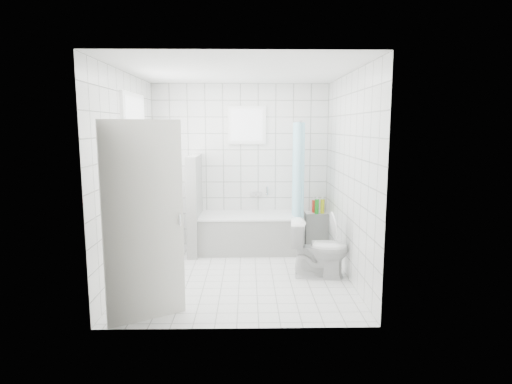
{
  "coord_description": "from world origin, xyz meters",
  "views": [
    {
      "loc": [
        0.11,
        -5.38,
        1.93
      ],
      "look_at": [
        0.22,
        0.35,
        1.05
      ],
      "focal_mm": 30.0,
      "sensor_mm": 36.0,
      "label": 1
    }
  ],
  "objects": [
    {
      "name": "window_left",
      "position": [
        -1.35,
        0.3,
        1.6
      ],
      "size": [
        0.01,
        0.9,
        1.4
      ],
      "primitive_type": "cube",
      "color": "white",
      "rests_on": "wall_left"
    },
    {
      "name": "sill_bottles",
      "position": [
        -1.3,
        0.26,
        1.04
      ],
      "size": [
        0.17,
        0.82,
        0.31
      ],
      "color": "silver",
      "rests_on": "window_sill"
    },
    {
      "name": "wall_right",
      "position": [
        1.4,
        0.0,
        1.3
      ],
      "size": [
        0.02,
        3.0,
        2.6
      ],
      "primitive_type": "cube",
      "color": "white",
      "rests_on": "ground"
    },
    {
      "name": "tub_faucet",
      "position": [
        0.24,
        1.46,
        0.85
      ],
      "size": [
        0.18,
        0.06,
        0.06
      ],
      "primitive_type": "cube",
      "color": "silver",
      "rests_on": "wall_back"
    },
    {
      "name": "toilet",
      "position": [
        1.03,
        -0.07,
        0.37
      ],
      "size": [
        0.77,
        0.49,
        0.75
      ],
      "primitive_type": "imported",
      "rotation": [
        0.0,
        0.0,
        1.47
      ],
      "color": "white",
      "rests_on": "ground"
    },
    {
      "name": "ground",
      "position": [
        0.0,
        0.0,
        0.0
      ],
      "size": [
        3.0,
        3.0,
        0.0
      ],
      "primitive_type": "plane",
      "color": "white",
      "rests_on": "ground"
    },
    {
      "name": "ceiling",
      "position": [
        0.0,
        0.0,
        2.6
      ],
      "size": [
        3.0,
        3.0,
        0.0
      ],
      "primitive_type": "plane",
      "rotation": [
        3.14,
        0.0,
        0.0
      ],
      "color": "white",
      "rests_on": "ground"
    },
    {
      "name": "ledge_bottles",
      "position": [
        1.23,
        1.33,
        0.66
      ],
      "size": [
        0.19,
        0.18,
        0.24
      ],
      "color": "yellow",
      "rests_on": "tiled_ledge"
    },
    {
      "name": "wall_front",
      "position": [
        0.0,
        -1.5,
        1.3
      ],
      "size": [
        2.8,
        0.02,
        2.6
      ],
      "primitive_type": "cube",
      "color": "white",
      "rests_on": "ground"
    },
    {
      "name": "wall_back",
      "position": [
        0.0,
        1.5,
        1.3
      ],
      "size": [
        2.8,
        0.02,
        2.6
      ],
      "primitive_type": "cube",
      "color": "white",
      "rests_on": "ground"
    },
    {
      "name": "partition_wall",
      "position": [
        -0.7,
        1.07,
        0.75
      ],
      "size": [
        0.15,
        0.85,
        1.5
      ],
      "primitive_type": "cube",
      "color": "white",
      "rests_on": "ground"
    },
    {
      "name": "wall_left",
      "position": [
        -1.4,
        0.0,
        1.3
      ],
      "size": [
        0.02,
        3.0,
        2.6
      ],
      "primitive_type": "cube",
      "color": "white",
      "rests_on": "ground"
    },
    {
      "name": "bathtub",
      "position": [
        0.14,
        1.12,
        0.29
      ],
      "size": [
        1.56,
        0.77,
        0.58
      ],
      "color": "white",
      "rests_on": "ground"
    },
    {
      "name": "curtain_rod",
      "position": [
        0.86,
        1.1,
        2.0
      ],
      "size": [
        0.02,
        0.8,
        0.02
      ],
      "primitive_type": "cylinder",
      "rotation": [
        1.57,
        0.0,
        0.0
      ],
      "color": "silver",
      "rests_on": "wall_back"
    },
    {
      "name": "window_sill",
      "position": [
        -1.31,
        0.3,
        0.86
      ],
      "size": [
        0.18,
        1.02,
        0.08
      ],
      "primitive_type": "cube",
      "color": "white",
      "rests_on": "wall_left"
    },
    {
      "name": "tiled_ledge",
      "position": [
        1.25,
        1.38,
        0.28
      ],
      "size": [
        0.4,
        0.24,
        0.55
      ],
      "primitive_type": "cube",
      "color": "white",
      "rests_on": "ground"
    },
    {
      "name": "door",
      "position": [
        -0.91,
        -1.28,
        1.0
      ],
      "size": [
        0.71,
        0.44,
        2.0
      ],
      "primitive_type": "cube",
      "rotation": [
        0.0,
        0.0,
        -1.04
      ],
      "color": "silver",
      "rests_on": "ground"
    },
    {
      "name": "window_back",
      "position": [
        0.1,
        1.46,
        1.95
      ],
      "size": [
        0.5,
        0.01,
        0.5
      ],
      "primitive_type": "cube",
      "color": "white",
      "rests_on": "wall_back"
    },
    {
      "name": "shower_curtain",
      "position": [
        0.86,
        0.97,
        1.1
      ],
      "size": [
        0.14,
        0.48,
        1.78
      ],
      "primitive_type": null,
      "color": "#4CC4E1",
      "rests_on": "curtain_rod"
    }
  ]
}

